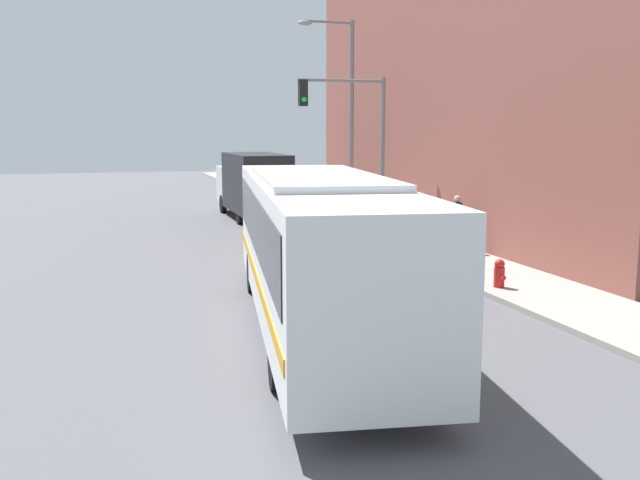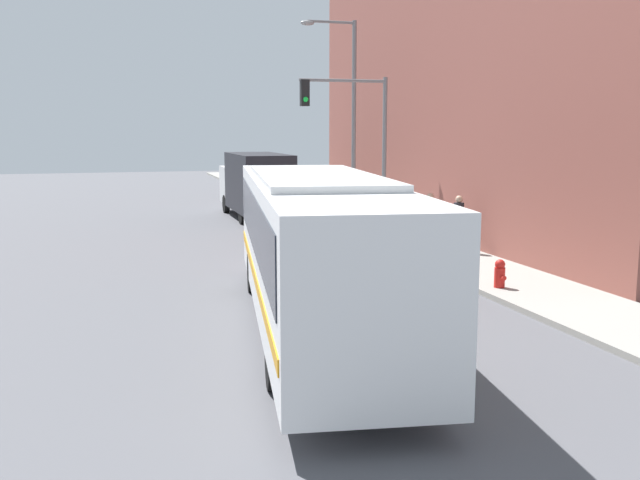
# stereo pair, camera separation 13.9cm
# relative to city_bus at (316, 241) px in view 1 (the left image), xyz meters

# --- Properties ---
(ground_plane) EXTENTS (120.00, 120.00, 0.00)m
(ground_plane) POSITION_rel_city_bus_xyz_m (0.40, -1.34, -1.90)
(ground_plane) COLOR #515156
(sidewalk) EXTENTS (2.89, 70.00, 0.14)m
(sidewalk) POSITION_rel_city_bus_xyz_m (6.34, 18.66, -1.82)
(sidewalk) COLOR gray
(sidewalk) RESTS_ON ground_plane
(building_facade) EXTENTS (6.00, 24.36, 11.39)m
(building_facade) POSITION_rel_city_bus_xyz_m (10.78, 11.83, 3.80)
(building_facade) COLOR brown
(building_facade) RESTS_ON ground_plane
(city_bus) EXTENTS (4.23, 12.31, 3.28)m
(city_bus) POSITION_rel_city_bus_xyz_m (0.00, 0.00, 0.00)
(city_bus) COLOR white
(city_bus) RESTS_ON ground_plane
(delivery_truck) EXTENTS (2.21, 7.80, 3.07)m
(delivery_truck) POSITION_rel_city_bus_xyz_m (2.56, 18.96, -0.23)
(delivery_truck) COLOR black
(delivery_truck) RESTS_ON ground_plane
(fire_hydrant) EXTENTS (0.28, 0.37, 0.73)m
(fire_hydrant) POSITION_rel_city_bus_xyz_m (5.50, 1.93, -1.39)
(fire_hydrant) COLOR red
(fire_hydrant) RESTS_ON sidewalk
(traffic_light_pole) EXTENTS (3.28, 0.35, 5.87)m
(traffic_light_pole) POSITION_rel_city_bus_xyz_m (4.59, 10.40, 2.24)
(traffic_light_pole) COLOR slate
(traffic_light_pole) RESTS_ON sidewalk
(street_lamp) EXTENTS (2.34, 0.28, 8.35)m
(street_lamp) POSITION_rel_city_bus_xyz_m (5.49, 14.08, 3.10)
(street_lamp) COLOR slate
(street_lamp) RESTS_ON sidewalk
(pedestrian_near_corner) EXTENTS (0.34, 0.34, 1.86)m
(pedestrian_near_corner) POSITION_rel_city_bus_xyz_m (7.04, 7.19, -0.79)
(pedestrian_near_corner) COLOR slate
(pedestrian_near_corner) RESTS_ON sidewalk
(pedestrian_mid_block) EXTENTS (0.34, 0.34, 1.84)m
(pedestrian_mid_block) POSITION_rel_city_bus_xyz_m (6.64, 8.55, -0.81)
(pedestrian_mid_block) COLOR slate
(pedestrian_mid_block) RESTS_ON sidewalk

